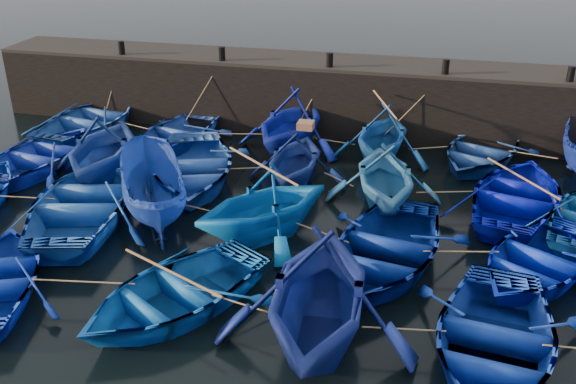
# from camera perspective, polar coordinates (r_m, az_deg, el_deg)

# --- Properties ---
(ground) EXTENTS (120.00, 120.00, 0.00)m
(ground) POSITION_cam_1_polar(r_m,az_deg,el_deg) (15.59, -2.73, -7.32)
(ground) COLOR black
(ground) RESTS_ON ground
(quay_wall) EXTENTS (26.00, 2.50, 2.50)m
(quay_wall) POSITION_cam_1_polar(r_m,az_deg,el_deg) (24.42, 3.99, 8.46)
(quay_wall) COLOR black
(quay_wall) RESTS_ON ground
(quay_top) EXTENTS (26.00, 2.50, 0.12)m
(quay_top) POSITION_cam_1_polar(r_m,az_deg,el_deg) (24.06, 4.09, 11.44)
(quay_top) COLOR black
(quay_top) RESTS_ON quay_wall
(bollard_0) EXTENTS (0.24, 0.24, 0.50)m
(bollard_0) POSITION_cam_1_polar(r_m,az_deg,el_deg) (25.66, -14.58, 12.31)
(bollard_0) COLOR black
(bollard_0) RESTS_ON quay_top
(bollard_1) EXTENTS (0.24, 0.24, 0.50)m
(bollard_1) POSITION_cam_1_polar(r_m,az_deg,el_deg) (24.10, -5.89, 12.15)
(bollard_1) COLOR black
(bollard_1) RESTS_ON quay_top
(bollard_2) EXTENTS (0.24, 0.24, 0.50)m
(bollard_2) POSITION_cam_1_polar(r_m,az_deg,el_deg) (23.13, 3.73, 11.65)
(bollard_2) COLOR black
(bollard_2) RESTS_ON quay_top
(bollard_3) EXTENTS (0.24, 0.24, 0.50)m
(bollard_3) POSITION_cam_1_polar(r_m,az_deg,el_deg) (22.83, 13.84, 10.77)
(bollard_3) COLOR black
(bollard_3) RESTS_ON quay_top
(bollard_4) EXTENTS (0.24, 0.24, 0.50)m
(bollard_4) POSITION_cam_1_polar(r_m,az_deg,el_deg) (23.22, 23.85, 9.58)
(bollard_4) COLOR black
(bollard_4) RESTS_ON quay_top
(boat_0) EXTENTS (4.39, 5.66, 1.08)m
(boat_0) POSITION_cam_1_polar(r_m,az_deg,el_deg) (25.22, -17.07, 6.24)
(boat_0) COLOR navy
(boat_0) RESTS_ON ground
(boat_1) EXTENTS (3.96, 4.96, 0.92)m
(boat_1) POSITION_cam_1_polar(r_m,az_deg,el_deg) (23.22, -10.13, 5.11)
(boat_1) COLOR #1D41A0
(boat_1) RESTS_ON ground
(boat_2) EXTENTS (4.44, 4.91, 2.25)m
(boat_2) POSITION_cam_1_polar(r_m,az_deg,el_deg) (22.19, 0.24, 6.37)
(boat_2) COLOR #0D1D92
(boat_2) RESTS_ON ground
(boat_3) EXTENTS (3.60, 4.08, 2.01)m
(boat_3) POSITION_cam_1_polar(r_m,az_deg,el_deg) (21.52, 8.40, 5.12)
(boat_3) COLOR #134E93
(boat_3) RESTS_ON ground
(boat_4) EXTENTS (4.66, 5.40, 0.94)m
(boat_4) POSITION_cam_1_polar(r_m,az_deg,el_deg) (22.29, 16.72, 3.53)
(boat_4) COLOR navy
(boat_4) RESTS_ON ground
(boat_6) EXTENTS (3.94, 5.07, 0.97)m
(boat_6) POSITION_cam_1_polar(r_m,az_deg,el_deg) (22.54, -21.10, 3.15)
(boat_6) COLOR #162F9A
(boat_6) RESTS_ON ground
(boat_7) EXTENTS (4.35, 4.86, 2.29)m
(boat_7) POSITION_cam_1_polar(r_m,az_deg,el_deg) (20.73, -16.13, 3.94)
(boat_7) COLOR navy
(boat_7) RESTS_ON ground
(boat_8) EXTENTS (5.38, 6.33, 1.12)m
(boat_8) POSITION_cam_1_polar(r_m,az_deg,el_deg) (20.16, -8.63, 2.26)
(boat_8) COLOR blue
(boat_8) RESTS_ON ground
(boat_9) EXTENTS (3.17, 3.67, 1.92)m
(boat_9) POSITION_cam_1_polar(r_m,az_deg,el_deg) (19.54, 0.68, 3.07)
(boat_9) COLOR navy
(boat_9) RESTS_ON ground
(boat_10) EXTENTS (4.09, 4.51, 2.06)m
(boat_10) POSITION_cam_1_polar(r_m,az_deg,el_deg) (18.46, 8.67, 1.59)
(boat_10) COLOR #2F75BC
(boat_10) RESTS_ON ground
(boat_11) EXTENTS (4.73, 5.76, 1.04)m
(boat_11) POSITION_cam_1_polar(r_m,az_deg,el_deg) (19.31, 19.83, -0.28)
(boat_11) COLOR #000899
(boat_11) RESTS_ON ground
(boat_14) EXTENTS (5.17, 6.29, 1.14)m
(boat_14) POSITION_cam_1_polar(r_m,az_deg,el_deg) (18.58, -17.68, -0.81)
(boat_14) COLOR #184BA1
(boat_14) RESTS_ON ground
(boat_15) EXTENTS (3.71, 4.75, 1.74)m
(boat_15) POSITION_cam_1_polar(r_m,az_deg,el_deg) (18.01, -12.00, 0.10)
(boat_15) COLOR #173A94
(boat_15) RESTS_ON ground
(boat_16) EXTENTS (5.14, 5.16, 2.06)m
(boat_16) POSITION_cam_1_polar(r_m,az_deg,el_deg) (16.61, -2.25, -0.99)
(boat_16) COLOR blue
(boat_16) RESTS_ON ground
(boat_17) EXTENTS (4.46, 5.64, 1.06)m
(boat_17) POSITION_cam_1_polar(r_m,az_deg,el_deg) (15.79, 8.67, -4.91)
(boat_17) COLOR navy
(boat_17) RESTS_ON ground
(boat_18) EXTENTS (5.06, 5.53, 0.94)m
(boat_18) POSITION_cam_1_polar(r_m,az_deg,el_deg) (16.37, 21.31, -5.60)
(boat_18) COLOR #041FC3
(boat_18) RESTS_ON ground
(boat_22) EXTENTS (5.24, 5.69, 0.96)m
(boat_22) POSITION_cam_1_polar(r_m,az_deg,el_deg) (14.34, -10.16, -8.74)
(boat_22) COLOR #084991
(boat_22) RESTS_ON ground
(boat_23) EXTENTS (4.40, 5.02, 2.52)m
(boat_23) POSITION_cam_1_polar(r_m,az_deg,el_deg) (12.79, 2.70, -8.81)
(boat_23) COLOR navy
(boat_23) RESTS_ON ground
(boat_24) EXTENTS (4.15, 5.36, 1.02)m
(boat_24) POSITION_cam_1_polar(r_m,az_deg,el_deg) (13.39, 17.79, -12.38)
(boat_24) COLOR #0C2D95
(boat_24) RESTS_ON ground
(wooden_crate) EXTENTS (0.47, 0.44, 0.22)m
(wooden_crate) POSITION_cam_1_polar(r_m,az_deg,el_deg) (19.09, 1.58, 5.95)
(wooden_crate) COLOR brown
(wooden_crate) RESTS_ON boat_9
(mooring_ropes) EXTENTS (17.42, 11.71, 2.10)m
(mooring_ropes) POSITION_cam_1_polar(r_m,az_deg,el_deg) (19.27, 1.39, 2.42)
(mooring_ropes) COLOR tan
(mooring_ropes) RESTS_ON ground
(loose_oars) EXTENTS (9.98, 11.47, 1.16)m
(loose_oars) POSITION_cam_1_polar(r_m,az_deg,el_deg) (17.22, 5.44, 1.83)
(loose_oars) COLOR #99724C
(loose_oars) RESTS_ON ground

